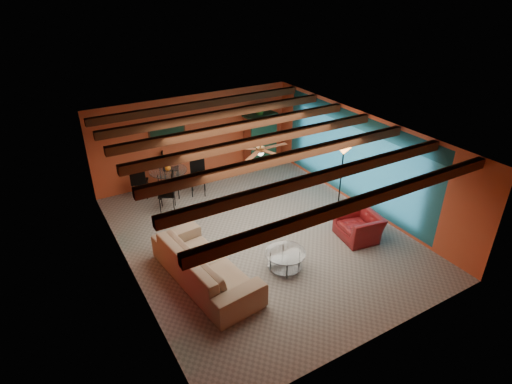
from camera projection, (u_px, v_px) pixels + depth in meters
room at (258, 148)px, 9.72m from camera, size 6.52×8.01×2.71m
sofa at (205, 264)px, 8.99m from camera, size 1.49×3.05×0.86m
armchair at (359, 226)px, 10.49m from camera, size 1.07×1.18×0.68m
coffee_table at (285, 260)px, 9.42m from camera, size 1.18×1.18×0.47m
dining_table at (169, 178)px, 12.36m from camera, size 2.92×2.92×1.15m
armoire at (260, 141)px, 14.13m from camera, size 1.06×0.61×1.78m
floor_lamp at (341, 178)px, 11.55m from camera, size 0.39×0.39×1.86m
ceiling_fan at (260, 149)px, 9.64m from camera, size 1.50×1.50×0.44m
painting at (167, 134)px, 12.59m from camera, size 1.05×0.03×0.65m
potted_plant at (260, 109)px, 13.60m from camera, size 0.44×0.38×0.47m
vase at (167, 157)px, 12.04m from camera, size 0.22×0.22×0.19m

